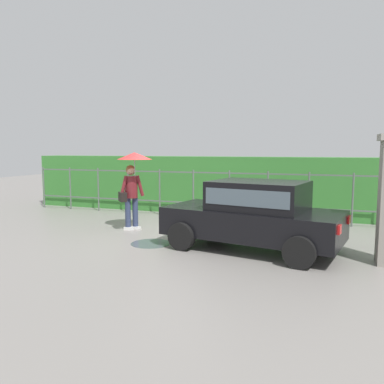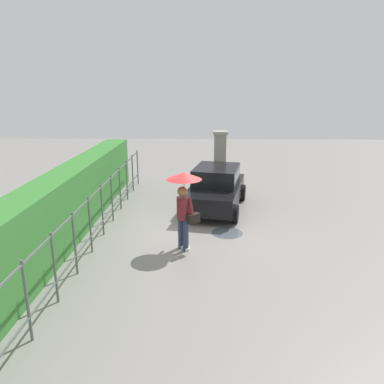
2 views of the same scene
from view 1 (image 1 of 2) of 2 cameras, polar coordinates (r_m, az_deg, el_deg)
name	(u,v)px [view 1 (image 1 of 2)]	position (r m, az deg, el deg)	size (l,w,h in m)	color
ground_plane	(173,236)	(9.48, -2.82, -6.63)	(40.00, 40.00, 0.00)	gray
car	(254,212)	(8.18, 9.37, -3.06)	(3.95, 2.42, 1.48)	black
pedestrian	(133,175)	(10.11, -8.95, 2.62)	(0.92, 0.92, 2.06)	#2D3856
fence_section	(193,191)	(12.02, 0.20, 0.14)	(11.75, 0.05, 1.50)	#59605B
hedge_row	(203,185)	(12.92, 1.61, 1.14)	(12.70, 0.90, 1.90)	#387F33
puddle_near	(151,243)	(8.78, -6.17, -7.71)	(0.93, 0.93, 0.00)	#4C545B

